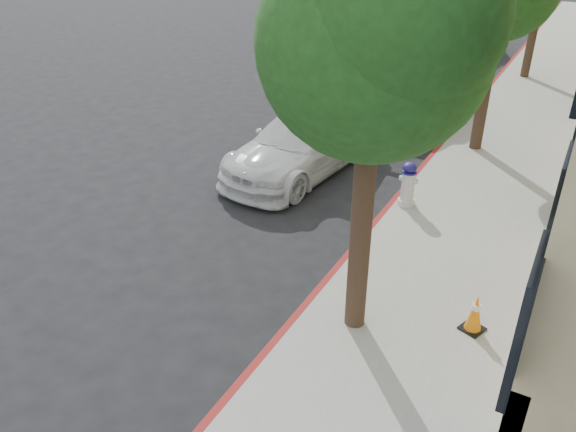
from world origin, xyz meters
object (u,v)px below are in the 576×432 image
at_px(parked_car_mid, 429,104).
at_px(police_car, 303,143).
at_px(fire_hydrant, 408,184).
at_px(parked_car_far, 470,37).
at_px(traffic_cone, 475,313).

bearing_deg(parked_car_mid, police_car, -104.37).
xyz_separation_m(police_car, fire_hydrant, (2.87, -0.79, -0.10)).
bearing_deg(police_car, parked_car_far, 94.28).
distance_m(police_car, fire_hydrant, 2.98).
relative_size(police_car, fire_hydrant, 5.37).
distance_m(police_car, traffic_cone, 6.52).
bearing_deg(fire_hydrant, parked_car_far, 101.89).
distance_m(parked_car_far, fire_hydrant, 15.74).
distance_m(fire_hydrant, traffic_cone, 4.00).
bearing_deg(parked_car_far, fire_hydrant, -88.58).
xyz_separation_m(police_car, traffic_cone, (5.01, -4.16, -0.26)).
bearing_deg(parked_car_far, parked_car_mid, -90.51).
xyz_separation_m(parked_car_far, fire_hydrant, (2.33, -15.57, -0.06)).
distance_m(parked_car_mid, traffic_cone, 9.32).
distance_m(parked_car_mid, fire_hydrant, 5.47).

